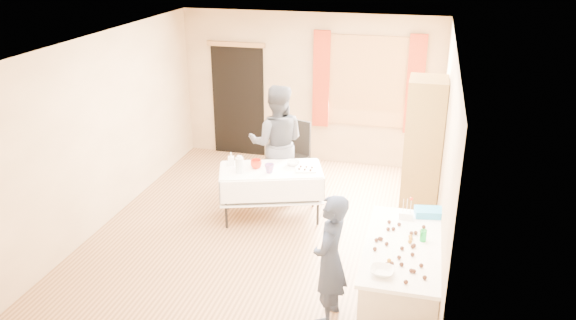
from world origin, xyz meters
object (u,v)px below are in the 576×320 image
(party_table, at_px, (271,188))
(woman, at_px, (277,143))
(chair, at_px, (293,167))
(girl, at_px, (330,260))
(counter, at_px, (401,284))
(cabinet, at_px, (422,152))

(party_table, distance_m, woman, 0.80)
(party_table, bearing_deg, chair, 69.64)
(girl, relative_size, woman, 0.81)
(counter, distance_m, woman, 3.30)
(counter, bearing_deg, chair, 121.78)
(counter, relative_size, woman, 0.91)
(cabinet, bearing_deg, counter, -92.41)
(counter, relative_size, girl, 1.13)
(chair, bearing_deg, girl, -51.41)
(cabinet, xyz_separation_m, chair, (-1.99, 0.68, -0.71))
(cabinet, relative_size, girl, 1.43)
(cabinet, xyz_separation_m, girl, (-0.82, -2.52, -0.31))
(party_table, bearing_deg, cabinet, -5.95)
(party_table, xyz_separation_m, chair, (0.04, 1.13, -0.13))
(party_table, bearing_deg, girl, -78.18)
(girl, bearing_deg, party_table, -141.45)
(counter, height_order, girl, girl)
(counter, distance_m, chair, 3.60)
(party_table, relative_size, chair, 1.49)
(cabinet, relative_size, chair, 1.92)
(cabinet, distance_m, party_table, 2.16)
(woman, bearing_deg, counter, 116.75)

